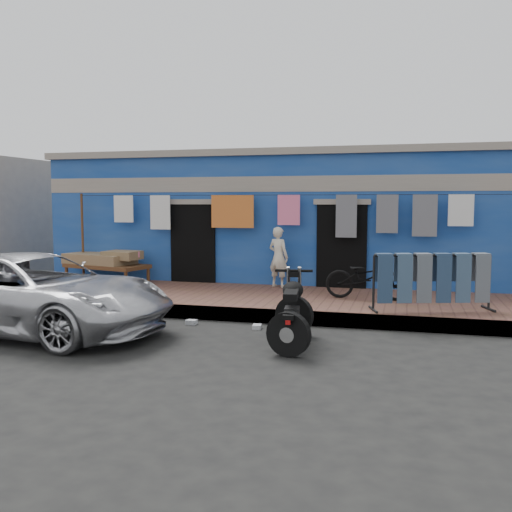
{
  "coord_description": "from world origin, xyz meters",
  "views": [
    {
      "loc": [
        2.69,
        -8.13,
        2.15
      ],
      "look_at": [
        0.0,
        2.0,
        1.15
      ],
      "focal_mm": 40.0,
      "sensor_mm": 36.0,
      "label": 1
    }
  ],
  "objects_px": {
    "seated_person": "(278,257)",
    "jeans_rack": "(432,281)",
    "bicycle": "(368,272)",
    "car": "(33,292)",
    "charpoy": "(107,267)",
    "motorcycle": "(292,309)"
  },
  "relations": [
    {
      "from": "bicycle",
      "to": "charpoy",
      "type": "relative_size",
      "value": 0.7
    },
    {
      "from": "seated_person",
      "to": "bicycle",
      "type": "bearing_deg",
      "value": 173.91
    },
    {
      "from": "charpoy",
      "to": "jeans_rack",
      "type": "distance_m",
      "value": 7.54
    },
    {
      "from": "motorcycle",
      "to": "jeans_rack",
      "type": "height_order",
      "value": "jeans_rack"
    },
    {
      "from": "motorcycle",
      "to": "seated_person",
      "type": "bearing_deg",
      "value": 97.73
    },
    {
      "from": "car",
      "to": "charpoy",
      "type": "distance_m",
      "value": 4.22
    },
    {
      "from": "charpoy",
      "to": "seated_person",
      "type": "bearing_deg",
      "value": 3.21
    },
    {
      "from": "jeans_rack",
      "to": "car",
      "type": "bearing_deg",
      "value": -159.76
    },
    {
      "from": "seated_person",
      "to": "motorcycle",
      "type": "relative_size",
      "value": 0.77
    },
    {
      "from": "car",
      "to": "motorcycle",
      "type": "distance_m",
      "value": 4.27
    },
    {
      "from": "car",
      "to": "jeans_rack",
      "type": "bearing_deg",
      "value": -64.11
    },
    {
      "from": "seated_person",
      "to": "bicycle",
      "type": "xyz_separation_m",
      "value": [
        2.03,
        -1.13,
        -0.15
      ]
    },
    {
      "from": "seated_person",
      "to": "charpoy",
      "type": "xyz_separation_m",
      "value": [
        -4.13,
        -0.23,
        -0.31
      ]
    },
    {
      "from": "seated_person",
      "to": "jeans_rack",
      "type": "relative_size",
      "value": 0.61
    },
    {
      "from": "car",
      "to": "motorcycle",
      "type": "bearing_deg",
      "value": -80.45
    },
    {
      "from": "car",
      "to": "jeans_rack",
      "type": "height_order",
      "value": "car"
    },
    {
      "from": "motorcycle",
      "to": "jeans_rack",
      "type": "relative_size",
      "value": 0.8
    },
    {
      "from": "charpoy",
      "to": "jeans_rack",
      "type": "relative_size",
      "value": 1.06
    },
    {
      "from": "car",
      "to": "bicycle",
      "type": "relative_size",
      "value": 2.94
    },
    {
      "from": "car",
      "to": "seated_person",
      "type": "relative_size",
      "value": 3.55
    },
    {
      "from": "bicycle",
      "to": "car",
      "type": "bearing_deg",
      "value": 124.77
    },
    {
      "from": "car",
      "to": "jeans_rack",
      "type": "relative_size",
      "value": 2.18
    }
  ]
}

